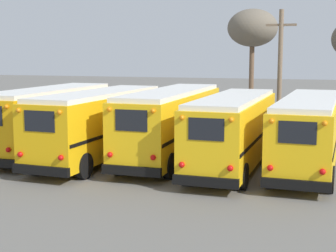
% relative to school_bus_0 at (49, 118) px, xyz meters
% --- Properties ---
extents(ground_plane, '(160.00, 160.00, 0.00)m').
position_rel_school_bus_0_xyz_m(ground_plane, '(6.34, -0.40, -1.79)').
color(ground_plane, '#66635E').
extents(school_bus_0, '(2.67, 9.81, 3.31)m').
position_rel_school_bus_0_xyz_m(school_bus_0, '(0.00, 0.00, 0.00)').
color(school_bus_0, '#E5A00C').
rests_on(school_bus_0, ground).
extents(school_bus_1, '(3.00, 9.96, 3.28)m').
position_rel_school_bus_0_xyz_m(school_bus_1, '(3.17, -0.83, 0.00)').
color(school_bus_1, '#EAAA0F').
rests_on(school_bus_1, ground).
extents(school_bus_2, '(2.56, 10.34, 3.33)m').
position_rel_school_bus_0_xyz_m(school_bus_2, '(6.34, 0.39, 0.03)').
color(school_bus_2, yellow).
rests_on(school_bus_2, ground).
extents(school_bus_3, '(2.65, 9.77, 3.21)m').
position_rel_school_bus_0_xyz_m(school_bus_3, '(9.51, -0.62, -0.04)').
color(school_bus_3, yellow).
rests_on(school_bus_3, ground).
extents(school_bus_4, '(2.80, 10.73, 3.15)m').
position_rel_school_bus_0_xyz_m(school_bus_4, '(12.68, 0.36, -0.07)').
color(school_bus_4, yellow).
rests_on(school_bus_4, ground).
extents(utility_pole, '(1.80, 0.28, 7.62)m').
position_rel_school_bus_0_xyz_m(utility_pole, '(10.57, 8.84, 2.19)').
color(utility_pole, '#75604C').
rests_on(utility_pole, ground).
extents(bare_tree_1, '(3.84, 3.84, 8.41)m').
position_rel_school_bus_0_xyz_m(bare_tree_1, '(7.61, 17.44, 5.11)').
color(bare_tree_1, brown).
rests_on(bare_tree_1, ground).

